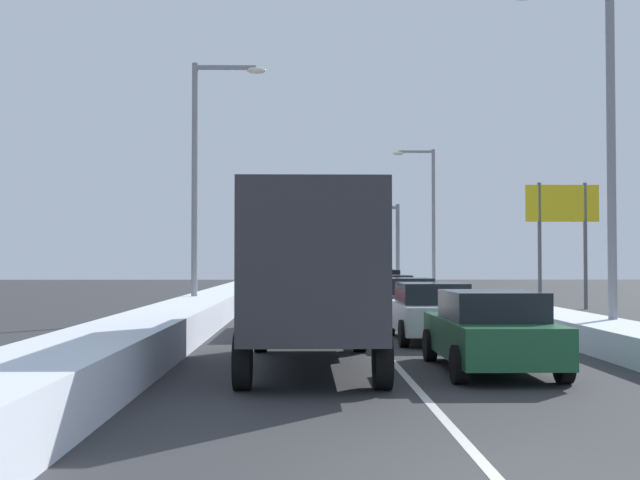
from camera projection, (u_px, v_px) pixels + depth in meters
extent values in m
plane|color=#333335|center=(358.00, 322.00, 27.22)|extent=(129.88, 129.88, 0.00)
cube|color=silver|center=(349.00, 313.00, 32.21)|extent=(0.14, 54.95, 0.01)
cube|color=silver|center=(480.00, 305.00, 32.32)|extent=(1.77, 54.95, 0.63)
cube|color=silver|center=(218.00, 303.00, 32.12)|extent=(1.85, 54.95, 0.83)
cube|color=#1E5633|center=(490.00, 338.00, 15.02)|extent=(1.82, 4.50, 0.70)
cube|color=black|center=(492.00, 306.00, 14.89)|extent=(1.64, 2.20, 0.55)
cube|color=red|center=(479.00, 343.00, 12.82)|extent=(0.24, 0.08, 0.14)
cube|color=red|center=(564.00, 343.00, 12.84)|extent=(0.24, 0.08, 0.14)
cylinder|color=black|center=(430.00, 345.00, 16.55)|extent=(0.22, 0.66, 0.66)
cylinder|color=black|center=(515.00, 345.00, 16.58)|extent=(0.22, 0.66, 0.66)
cylinder|color=black|center=(459.00, 364.00, 13.45)|extent=(0.22, 0.66, 0.66)
cylinder|color=black|center=(564.00, 364.00, 13.48)|extent=(0.22, 0.66, 0.66)
cube|color=#B7BABF|center=(431.00, 316.00, 20.83)|extent=(1.82, 4.50, 0.70)
cube|color=black|center=(431.00, 293.00, 20.69)|extent=(1.64, 2.20, 0.55)
cube|color=red|center=(416.00, 318.00, 18.62)|extent=(0.24, 0.08, 0.14)
cube|color=red|center=(475.00, 318.00, 18.64)|extent=(0.24, 0.08, 0.14)
cylinder|color=black|center=(390.00, 324.00, 22.35)|extent=(0.22, 0.66, 0.66)
cylinder|color=black|center=(453.00, 323.00, 22.38)|extent=(0.22, 0.66, 0.66)
cylinder|color=black|center=(404.00, 333.00, 19.25)|extent=(0.22, 0.66, 0.66)
cylinder|color=black|center=(477.00, 333.00, 19.29)|extent=(0.22, 0.66, 0.66)
cube|color=#38383D|center=(405.00, 304.00, 27.18)|extent=(1.82, 4.50, 0.70)
cube|color=black|center=(406.00, 286.00, 27.05)|extent=(1.64, 2.20, 0.55)
cube|color=red|center=(392.00, 304.00, 24.97)|extent=(0.24, 0.08, 0.14)
cube|color=red|center=(436.00, 304.00, 25.00)|extent=(0.24, 0.08, 0.14)
cylinder|color=black|center=(375.00, 310.00, 28.70)|extent=(0.22, 0.66, 0.66)
cylinder|color=black|center=(425.00, 310.00, 28.74)|extent=(0.22, 0.66, 0.66)
cylinder|color=black|center=(384.00, 316.00, 25.60)|extent=(0.22, 0.66, 0.66)
cylinder|color=black|center=(439.00, 316.00, 25.64)|extent=(0.22, 0.66, 0.66)
cube|color=maroon|center=(389.00, 296.00, 33.01)|extent=(1.82, 4.50, 0.70)
cube|color=black|center=(390.00, 282.00, 32.88)|extent=(1.64, 2.20, 0.55)
cube|color=red|center=(378.00, 296.00, 30.80)|extent=(0.24, 0.08, 0.14)
cube|color=red|center=(413.00, 296.00, 30.83)|extent=(0.24, 0.08, 0.14)
cylinder|color=black|center=(365.00, 302.00, 34.53)|extent=(0.22, 0.66, 0.66)
cylinder|color=black|center=(406.00, 302.00, 34.57)|extent=(0.22, 0.66, 0.66)
cylinder|color=black|center=(371.00, 306.00, 31.43)|extent=(0.22, 0.66, 0.66)
cylinder|color=black|center=(416.00, 306.00, 31.47)|extent=(0.22, 0.66, 0.66)
cube|color=black|center=(375.00, 282.00, 39.95)|extent=(1.95, 4.90, 1.25)
cube|color=black|center=(380.00, 277.00, 37.55)|extent=(1.56, 0.06, 0.55)
cube|color=red|center=(363.00, 285.00, 37.53)|extent=(0.20, 0.08, 0.28)
cube|color=red|center=(396.00, 285.00, 37.56)|extent=(0.20, 0.08, 0.28)
cylinder|color=black|center=(354.00, 294.00, 41.61)|extent=(0.25, 0.74, 0.74)
cylinder|color=black|center=(390.00, 294.00, 41.65)|extent=(0.25, 0.74, 0.74)
cylinder|color=black|center=(358.00, 297.00, 38.21)|extent=(0.25, 0.74, 0.74)
cylinder|color=black|center=(398.00, 297.00, 38.25)|extent=(0.25, 0.74, 0.74)
cube|color=slate|center=(310.00, 284.00, 17.97)|extent=(2.35, 2.20, 2.00)
cube|color=#333338|center=(312.00, 262.00, 14.39)|extent=(2.35, 5.00, 2.60)
cylinder|color=black|center=(261.00, 332.00, 18.22)|extent=(0.28, 0.92, 0.92)
cylinder|color=black|center=(359.00, 332.00, 18.27)|extent=(0.28, 0.92, 0.92)
cylinder|color=black|center=(243.00, 361.00, 12.82)|extent=(0.28, 0.92, 0.92)
cylinder|color=black|center=(383.00, 361.00, 12.87)|extent=(0.28, 0.92, 0.92)
cube|color=silver|center=(314.00, 295.00, 24.23)|extent=(1.95, 4.90, 1.25)
cube|color=black|center=(315.00, 289.00, 21.83)|extent=(1.56, 0.06, 0.55)
cube|color=red|center=(287.00, 302.00, 21.82)|extent=(0.20, 0.08, 0.28)
cube|color=red|center=(344.00, 302.00, 21.85)|extent=(0.20, 0.08, 0.28)
cylinder|color=black|center=(284.00, 314.00, 25.89)|extent=(0.25, 0.74, 0.74)
cylinder|color=black|center=(343.00, 314.00, 25.93)|extent=(0.25, 0.74, 0.74)
cylinder|color=black|center=(281.00, 322.00, 22.50)|extent=(0.25, 0.74, 0.74)
cylinder|color=black|center=(349.00, 322.00, 22.53)|extent=(0.25, 0.74, 0.74)
cube|color=maroon|center=(312.00, 298.00, 31.31)|extent=(1.82, 4.50, 0.70)
cube|color=black|center=(312.00, 283.00, 31.18)|extent=(1.64, 2.20, 0.55)
cube|color=red|center=(293.00, 298.00, 29.10)|extent=(0.24, 0.08, 0.14)
cube|color=red|center=(331.00, 298.00, 29.13)|extent=(0.24, 0.08, 0.14)
cylinder|color=black|center=(290.00, 304.00, 32.83)|extent=(0.22, 0.66, 0.66)
cylinder|color=black|center=(333.00, 304.00, 32.87)|extent=(0.22, 0.66, 0.66)
cylinder|color=black|center=(288.00, 308.00, 29.74)|extent=(0.22, 0.66, 0.66)
cylinder|color=black|center=(336.00, 308.00, 29.77)|extent=(0.22, 0.66, 0.66)
cube|color=#937F60|center=(304.00, 293.00, 37.00)|extent=(1.82, 4.50, 0.70)
cube|color=black|center=(304.00, 280.00, 36.87)|extent=(1.64, 2.20, 0.55)
cube|color=red|center=(288.00, 292.00, 34.79)|extent=(0.24, 0.08, 0.14)
cube|color=red|center=(320.00, 292.00, 34.82)|extent=(0.24, 0.08, 0.14)
cylinder|color=black|center=(285.00, 298.00, 38.52)|extent=(0.22, 0.66, 0.66)
cylinder|color=black|center=(322.00, 298.00, 38.56)|extent=(0.22, 0.66, 0.66)
cylinder|color=black|center=(284.00, 301.00, 35.43)|extent=(0.22, 0.66, 0.66)
cylinder|color=black|center=(324.00, 301.00, 35.46)|extent=(0.22, 0.66, 0.66)
cube|color=navy|center=(305.00, 281.00, 43.08)|extent=(1.95, 4.90, 1.25)
cube|color=black|center=(305.00, 276.00, 40.68)|extent=(1.56, 0.06, 0.55)
cube|color=red|center=(290.00, 284.00, 40.66)|extent=(0.20, 0.08, 0.28)
cube|color=red|center=(320.00, 284.00, 40.69)|extent=(0.20, 0.08, 0.28)
cylinder|color=black|center=(288.00, 292.00, 44.74)|extent=(0.25, 0.74, 0.74)
cylinder|color=black|center=(322.00, 292.00, 44.78)|extent=(0.25, 0.74, 0.74)
cylinder|color=black|center=(287.00, 294.00, 41.34)|extent=(0.25, 0.74, 0.74)
cylinder|color=black|center=(323.00, 294.00, 41.38)|extent=(0.25, 0.74, 0.74)
cylinder|color=slate|center=(398.00, 247.00, 57.35)|extent=(0.28, 0.28, 6.20)
cube|color=slate|center=(346.00, 208.00, 57.36)|extent=(7.40, 0.20, 0.20)
cube|color=black|center=(353.00, 216.00, 57.35)|extent=(0.34, 0.34, 0.95)
sphere|color=#4C0A0A|center=(353.00, 211.00, 57.17)|extent=(0.22, 0.22, 0.22)
sphere|color=#593F0C|center=(353.00, 215.00, 57.17)|extent=(0.22, 0.22, 0.22)
sphere|color=green|center=(353.00, 219.00, 57.16)|extent=(0.22, 0.22, 0.22)
cube|color=black|center=(306.00, 215.00, 57.29)|extent=(0.34, 0.34, 0.95)
sphere|color=#4C0A0A|center=(306.00, 211.00, 57.11)|extent=(0.22, 0.22, 0.22)
sphere|color=#593F0C|center=(306.00, 215.00, 57.10)|extent=(0.22, 0.22, 0.22)
sphere|color=green|center=(306.00, 219.00, 57.09)|extent=(0.22, 0.22, 0.22)
cylinder|color=gray|center=(611.00, 164.00, 19.97)|extent=(0.22, 0.22, 8.99)
cylinder|color=gray|center=(434.00, 222.00, 49.93)|extent=(0.22, 0.22, 9.10)
cube|color=gray|center=(416.00, 152.00, 50.03)|extent=(2.20, 0.14, 0.14)
ellipsoid|color=#EAE5C6|center=(398.00, 153.00, 50.01)|extent=(0.70, 0.36, 0.24)
cylinder|color=gray|center=(195.00, 191.00, 28.60)|extent=(0.22, 0.22, 9.19)
cube|color=gray|center=(226.00, 68.00, 28.75)|extent=(2.20, 0.14, 0.14)
ellipsoid|color=#EAE5C6|center=(256.00, 70.00, 28.76)|extent=(0.70, 0.36, 0.24)
cylinder|color=#59595B|center=(540.00, 246.00, 34.69)|extent=(0.16, 0.16, 5.50)
cylinder|color=#59595B|center=(585.00, 246.00, 34.73)|extent=(0.16, 0.16, 5.50)
cube|color=yellow|center=(562.00, 203.00, 34.76)|extent=(3.20, 0.12, 1.60)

